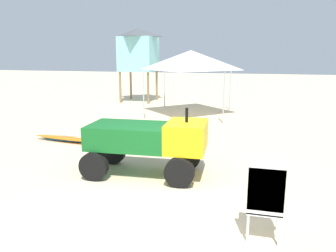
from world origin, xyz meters
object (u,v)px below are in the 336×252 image
object	(u,v)px
utility_cart	(149,140)
stacked_plastic_chairs	(265,194)
surfboard_pile	(72,138)
popup_canopy	(191,60)
lifeguard_tower	(138,50)

from	to	relation	value
utility_cart	stacked_plastic_chairs	bearing A→B (deg)	-41.61
surfboard_pile	popup_canopy	size ratio (longest dim) A/B	0.80
stacked_plastic_chairs	lifeguard_tower	world-z (taller)	lifeguard_tower
utility_cart	stacked_plastic_chairs	size ratio (longest dim) A/B	2.17
stacked_plastic_chairs	lifeguard_tower	bearing A→B (deg)	116.50
surfboard_pile	lifeguard_tower	distance (m)	9.16
stacked_plastic_chairs	popup_canopy	size ratio (longest dim) A/B	0.37
surfboard_pile	stacked_plastic_chairs	bearing A→B (deg)	-37.17
popup_canopy	lifeguard_tower	size ratio (longest dim) A/B	0.82
lifeguard_tower	surfboard_pile	bearing A→B (deg)	-83.68
stacked_plastic_chairs	surfboard_pile	xyz separation A→B (m)	(-5.43, 4.12, -0.58)
stacked_plastic_chairs	surfboard_pile	size ratio (longest dim) A/B	0.47
stacked_plastic_chairs	popup_canopy	world-z (taller)	popup_canopy
utility_cart	lifeguard_tower	xyz separation A→B (m)	(-4.05, 10.74, 2.00)
utility_cart	lifeguard_tower	world-z (taller)	lifeguard_tower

